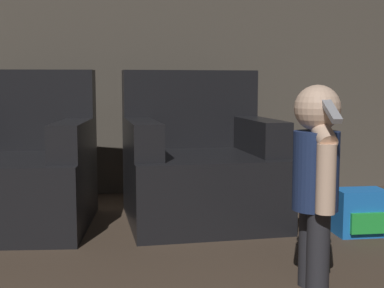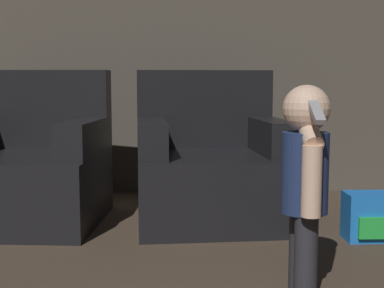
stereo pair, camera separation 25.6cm
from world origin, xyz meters
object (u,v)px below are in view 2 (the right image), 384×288
object	(u,v)px
person_toddler	(305,173)
toy_backpack	(370,217)
armchair_right	(210,168)
armchair_left	(28,169)

from	to	relation	value
person_toddler	toy_backpack	size ratio (longest dim) A/B	3.11
armchair_right	toy_backpack	bearing A→B (deg)	-33.57
armchair_right	toy_backpack	world-z (taller)	armchair_right
toy_backpack	armchair_right	bearing A→B (deg)	150.30
armchair_left	armchair_right	xyz separation A→B (m)	(1.08, 0.00, 0.00)
armchair_right	person_toddler	distance (m)	1.22
person_toddler	armchair_left	bearing A→B (deg)	-129.36
person_toddler	toy_backpack	bearing A→B (deg)	145.08
armchair_left	toy_backpack	xyz separation A→B (m)	(1.89, -0.46, -0.19)
armchair_left	armchair_right	distance (m)	1.08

